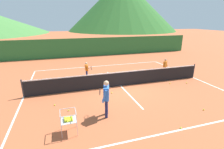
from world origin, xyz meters
TOP-DOWN VIEW (x-y plane):
  - ground_plane at (0.00, 0.00)m, footprint 120.00×120.00m
  - line_baseline_near at (0.00, -5.06)m, footprint 11.56×0.08m
  - line_baseline_far at (0.00, 5.30)m, footprint 11.56×0.08m
  - line_sideline_west at (-5.78, 0.00)m, footprint 0.08×10.36m
  - line_sideline_east at (5.78, 0.00)m, footprint 0.08×10.36m
  - line_service_center at (0.00, 0.00)m, footprint 0.08×6.40m
  - tennis_net at (0.00, 0.00)m, footprint 11.58×0.08m
  - instructor at (-1.85, -3.19)m, footprint 0.46×0.83m
  - student_0 at (-1.84, 2.24)m, footprint 0.44×0.57m
  - student_1 at (4.11, 1.24)m, footprint 0.51×0.40m
  - ball_cart at (-3.53, -3.93)m, footprint 0.58×0.58m
  - tennis_ball_0 at (3.34, -0.60)m, footprint 0.07×0.07m
  - tennis_ball_1 at (0.71, -4.99)m, footprint 0.07×0.07m
  - tennis_ball_2 at (4.45, -0.89)m, footprint 0.07×0.07m
  - tennis_ball_3 at (2.72, -4.11)m, footprint 0.07×0.07m
  - tennis_ball_4 at (-3.46, -2.27)m, footprint 0.07×0.07m
  - tennis_ball_5 at (-0.90, -0.93)m, footprint 0.07×0.07m
  - tennis_ball_6 at (-4.10, -1.52)m, footprint 0.07×0.07m
  - windscreen_fence at (0.00, 10.04)m, footprint 25.42×0.08m
  - hill_1 at (21.17, 57.14)m, footprint 42.32×42.32m

SIDE VIEW (x-z plane):
  - ground_plane at x=0.00m, z-range 0.00..0.00m
  - line_baseline_near at x=0.00m, z-range 0.00..0.01m
  - line_baseline_far at x=0.00m, z-range 0.00..0.01m
  - line_sideline_west at x=-5.78m, z-range 0.00..0.01m
  - line_sideline_east at x=5.78m, z-range 0.00..0.01m
  - line_service_center at x=0.00m, z-range 0.00..0.01m
  - tennis_ball_0 at x=3.34m, z-range 0.00..0.07m
  - tennis_ball_1 at x=0.71m, z-range 0.00..0.07m
  - tennis_ball_2 at x=4.45m, z-range 0.00..0.07m
  - tennis_ball_3 at x=2.72m, z-range 0.00..0.07m
  - tennis_ball_4 at x=-3.46m, z-range 0.00..0.07m
  - tennis_ball_5 at x=-0.90m, z-range 0.00..0.07m
  - tennis_ball_6 at x=-4.10m, z-range 0.00..0.07m
  - tennis_net at x=0.00m, z-range -0.03..1.02m
  - ball_cart at x=-3.53m, z-range 0.14..1.04m
  - student_0 at x=-1.84m, z-range 0.12..1.32m
  - student_1 at x=4.11m, z-range 0.13..1.40m
  - instructor at x=-1.85m, z-range 0.17..1.85m
  - windscreen_fence at x=0.00m, z-range 0.00..2.15m
  - hill_1 at x=21.17m, z-range 0.00..19.60m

